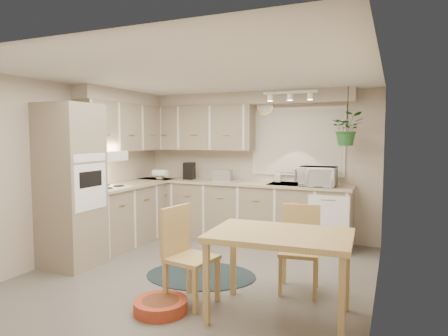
{
  "coord_description": "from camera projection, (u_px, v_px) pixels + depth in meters",
  "views": [
    {
      "loc": [
        2.15,
        -4.28,
        1.69
      ],
      "look_at": [
        0.08,
        0.55,
        1.27
      ],
      "focal_mm": 32.0,
      "sensor_mm": 36.0,
      "label": 1
    }
  ],
  "objects": [
    {
      "name": "wall_clock",
      "position": [
        265.0,
        106.0,
        6.56
      ],
      "size": [
        0.3,
        0.03,
        0.3
      ],
      "primitive_type": "cylinder",
      "rotation": [
        1.57,
        0.0,
        0.0
      ],
      "color": "#E1C24F",
      "rests_on": "wall_back"
    },
    {
      "name": "chair_back",
      "position": [
        299.0,
        250.0,
        4.31
      ],
      "size": [
        0.49,
        0.49,
        0.93
      ],
      "primitive_type": "cube",
      "rotation": [
        0.0,
        0.0,
        3.27
      ],
      "color": "#D4B96A",
      "rests_on": "floor"
    },
    {
      "name": "soap_bottle",
      "position": [
        278.0,
        180.0,
        6.44
      ],
      "size": [
        0.12,
        0.21,
        0.09
      ],
      "primitive_type": "imported",
      "rotation": [
        0.0,
        0.0,
        0.16
      ],
      "color": "white",
      "rests_on": "counter_back"
    },
    {
      "name": "counter_left",
      "position": [
        129.0,
        185.0,
        6.29
      ],
      "size": [
        0.64,
        1.89,
        0.04
      ],
      "primitive_type": "cube",
      "color": "tan",
      "rests_on": "base_cab_left"
    },
    {
      "name": "counter_back",
      "position": [
        238.0,
        183.0,
        6.55
      ],
      "size": [
        3.64,
        0.64,
        0.04
      ],
      "primitive_type": "cube",
      "color": "tan",
      "rests_on": "base_cab_back"
    },
    {
      "name": "soffit_back",
      "position": [
        242.0,
        99.0,
        6.58
      ],
      "size": [
        3.6,
        0.3,
        0.2
      ],
      "primitive_type": "cube",
      "color": "#BEAF9D",
      "rests_on": "wall_back"
    },
    {
      "name": "floor",
      "position": [
        201.0,
        274.0,
        4.9
      ],
      "size": [
        4.2,
        4.2,
        0.0
      ],
      "primitive_type": "plane",
      "color": "#625D56",
      "rests_on": "ground"
    },
    {
      "name": "wall_back",
      "position": [
        256.0,
        165.0,
        6.73
      ],
      "size": [
        4.0,
        0.04,
        2.4
      ],
      "primitive_type": "cube",
      "color": "#BEAF9D",
      "rests_on": "floor"
    },
    {
      "name": "wall_right",
      "position": [
        378.0,
        185.0,
        4.02
      ],
      "size": [
        0.04,
        4.2,
        2.4
      ],
      "primitive_type": "cube",
      "color": "#BEAF9D",
      "rests_on": "floor"
    },
    {
      "name": "dishwasher_front",
      "position": [
        328.0,
        224.0,
        5.72
      ],
      "size": [
        0.58,
        0.02,
        0.83
      ],
      "primitive_type": "cube",
      "color": "white",
      "rests_on": "base_cab_back"
    },
    {
      "name": "knife_block",
      "position": [
        225.0,
        175.0,
        6.7
      ],
      "size": [
        0.1,
        0.1,
        0.19
      ],
      "primitive_type": "cube",
      "rotation": [
        0.0,
        0.0,
        0.12
      ],
      "color": "#D4B96A",
      "rests_on": "counter_back"
    },
    {
      "name": "wall_oven_face",
      "position": [
        90.0,
        187.0,
        5.01
      ],
      "size": [
        0.02,
        0.56,
        0.58
      ],
      "primitive_type": "cube",
      "color": "white",
      "rests_on": "oven_stack"
    },
    {
      "name": "oven_stack",
      "position": [
        71.0,
        186.0,
        5.13
      ],
      "size": [
        0.65,
        0.65,
        2.1
      ],
      "primitive_type": "cube",
      "color": "gray",
      "rests_on": "floor"
    },
    {
      "name": "range_hood",
      "position": [
        104.0,
        156.0,
        5.73
      ],
      "size": [
        0.4,
        0.6,
        0.14
      ],
      "primitive_type": "cube",
      "color": "white",
      "rests_on": "upper_cab_left"
    },
    {
      "name": "pet_bed",
      "position": [
        161.0,
        306.0,
        3.83
      ],
      "size": [
        0.66,
        0.66,
        0.12
      ],
      "primitive_type": "cylinder",
      "rotation": [
        0.0,
        0.0,
        0.34
      ],
      "color": "#C24626",
      "rests_on": "floor"
    },
    {
      "name": "toaster",
      "position": [
        223.0,
        175.0,
        6.68
      ],
      "size": [
        0.33,
        0.22,
        0.18
      ],
      "primitive_type": "cube",
      "rotation": [
        0.0,
        0.0,
        0.16
      ],
      "color": "#979A9E",
      "rests_on": "counter_back"
    },
    {
      "name": "dining_table",
      "position": [
        279.0,
        275.0,
        3.69
      ],
      "size": [
        1.32,
        0.92,
        0.81
      ],
      "primitive_type": "cube",
      "rotation": [
        0.0,
        0.0,
        0.05
      ],
      "color": "#D4B96A",
      "rests_on": "floor"
    },
    {
      "name": "wall_left",
      "position": [
        73.0,
        171.0,
        5.59
      ],
      "size": [
        0.04,
        4.2,
        2.4
      ],
      "primitive_type": "cube",
      "color": "#BEAF9D",
      "rests_on": "floor"
    },
    {
      "name": "cooktop",
      "position": [
        106.0,
        188.0,
        5.76
      ],
      "size": [
        0.52,
        0.58,
        0.02
      ],
      "primitive_type": "cube",
      "color": "white",
      "rests_on": "counter_left"
    },
    {
      "name": "base_cab_back",
      "position": [
        239.0,
        211.0,
        6.59
      ],
      "size": [
        3.6,
        0.6,
        0.9
      ],
      "primitive_type": "cube",
      "color": "gray",
      "rests_on": "floor"
    },
    {
      "name": "upper_cab_back",
      "position": [
        198.0,
        128.0,
        6.91
      ],
      "size": [
        2.0,
        0.35,
        0.75
      ],
      "primitive_type": "cube",
      "color": "gray",
      "rests_on": "wall_back"
    },
    {
      "name": "coffee_maker",
      "position": [
        189.0,
        171.0,
        6.9
      ],
      "size": [
        0.19,
        0.22,
        0.29
      ],
      "primitive_type": "cube",
      "rotation": [
        0.0,
        0.0,
        0.14
      ],
      "color": "black",
      "rests_on": "counter_back"
    },
    {
      "name": "soffit_left",
      "position": [
        124.0,
        98.0,
        6.36
      ],
      "size": [
        0.3,
        2.0,
        0.2
      ],
      "primitive_type": "cube",
      "color": "#BEAF9D",
      "rests_on": "wall_left"
    },
    {
      "name": "sink",
      "position": [
        292.0,
        187.0,
        6.2
      ],
      "size": [
        0.7,
        0.48,
        0.1
      ],
      "primitive_type": "cube",
      "color": "#979A9E",
      "rests_on": "counter_back"
    },
    {
      "name": "upper_cab_left",
      "position": [
        126.0,
        127.0,
        6.39
      ],
      "size": [
        0.35,
        2.0,
        0.75
      ],
      "primitive_type": "cube",
      "color": "gray",
      "rests_on": "wall_left"
    },
    {
      "name": "base_cab_left",
      "position": [
        130.0,
        214.0,
        6.34
      ],
      "size": [
        0.6,
        1.85,
        0.9
      ],
      "primitive_type": "cube",
      "color": "gray",
      "rests_on": "floor"
    },
    {
      "name": "window_blinds",
      "position": [
        297.0,
        142.0,
        6.39
      ],
      "size": [
        1.4,
        0.02,
        1.0
      ],
      "primitive_type": "cube",
      "color": "white",
      "rests_on": "wall_back"
    },
    {
      "name": "hanging_plant",
      "position": [
        347.0,
        133.0,
        5.73
      ],
      "size": [
        0.51,
        0.55,
        0.38
      ],
      "primitive_type": "imported",
      "rotation": [
        0.0,
        0.0,
        0.18
      ],
      "color": "#276128",
      "rests_on": "ceiling"
    },
    {
      "name": "braided_rug",
      "position": [
        201.0,
        275.0,
        4.83
      ],
      "size": [
        1.52,
        1.27,
        0.01
      ],
      "primitive_type": "ellipsoid",
      "rotation": [
        0.0,
        0.0,
        0.21
      ],
      "color": "black",
      "rests_on": "floor"
    },
    {
      "name": "chair_left",
      "position": [
        192.0,
        256.0,
        4.01
      ],
      "size": [
        0.53,
        0.53,
        0.97
      ],
      "primitive_type": "cube",
      "rotation": [
        0.0,
        0.0,
        -1.75
      ],
      "color": "#D4B96A",
      "rests_on": "floor"
    },
    {
      "name": "window_frame",
      "position": [
        297.0,
        142.0,
        6.4
      ],
      "size": [
        1.5,
        0.02,
        1.1
      ],
      "primitive_type": "cube",
      "color": "silver",
      "rests_on": "wall_back"
    },
    {
      "name": "microwave",
      "position": [
        318.0,
        174.0,
        5.93
      ],
      "size": [
        0.53,
        0.29,
        0.36
      ],
      "primitive_type": "imported",
      "rotation": [
        0.0,
        0.0,
        0.0
      ],
      "color": "white",
      "rests_on": "counter_back"
    },
    {
      "name": "ceiling",
      "position": [
        200.0,
        76.0,
        4.71
      ],
      "size": [
        4.2,
        4.2,
        0.0
      ],
      "primitive_type": "plane",
      "color": "silver",
      "rests_on": "wall_back"
    },
    {
      "name": "track_light_bar",
      "position": [
        290.0,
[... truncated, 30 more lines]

